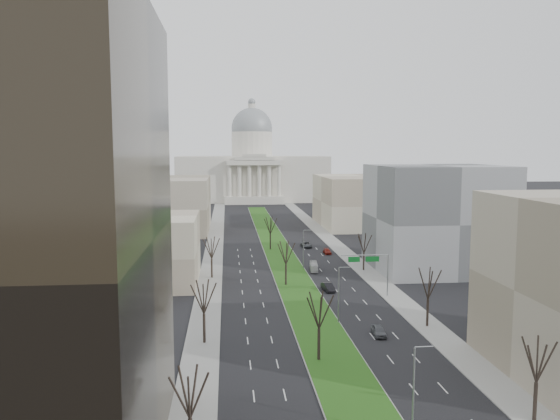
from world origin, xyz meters
TOP-DOWN VIEW (x-y plane):
  - ground at (0.00, 120.00)m, footprint 600.00×600.00m
  - median at (0.00, 118.99)m, footprint 8.00×222.03m
  - sidewalk_left at (-17.50, 95.00)m, footprint 5.00×330.00m
  - sidewalk_right at (17.50, 95.00)m, footprint 5.00×330.00m
  - capitol at (0.00, 269.59)m, footprint 80.00×46.00m
  - building_beige_left at (-33.00, 85.00)m, footprint 26.00×22.00m
  - building_grey_right at (34.00, 92.00)m, footprint 28.00×26.00m
  - building_far_left at (-35.00, 160.00)m, footprint 30.00×40.00m
  - building_far_right at (35.00, 165.00)m, footprint 30.00×40.00m
  - tree_left_near at (-17.20, 18.00)m, footprint 5.10×5.10m
  - tree_left_mid at (-17.20, 48.00)m, footprint 5.40×5.40m
  - tree_left_far at (-17.20, 88.00)m, footprint 5.28×5.28m
  - tree_right_near at (17.20, 22.00)m, footprint 5.16×5.16m
  - tree_right_mid at (17.20, 52.00)m, footprint 5.52×5.52m
  - tree_right_far at (17.20, 92.00)m, footprint 5.04×5.04m
  - tree_median_a at (-2.00, 40.00)m, footprint 5.40×5.40m
  - tree_median_b at (-2.00, 80.00)m, footprint 5.40×5.40m
  - tree_median_c at (-2.00, 120.00)m, footprint 5.40×5.40m
  - streetlamp_median_a at (3.76, 20.00)m, footprint 1.90×0.20m
  - streetlamp_median_b at (3.76, 55.00)m, footprint 1.90×0.20m
  - streetlamp_median_c at (3.76, 95.00)m, footprint 1.90×0.20m
  - mast_arm_signs at (13.49, 70.03)m, footprint 9.12×0.24m
  - car_grey_near at (8.53, 48.79)m, footprint 2.06×4.48m
  - car_black at (5.75, 74.89)m, footprint 2.31×4.98m
  - car_red at (12.58, 112.71)m, footprint 1.80×4.38m
  - car_grey_far at (8.44, 122.87)m, footprint 2.80×5.66m
  - box_van at (5.84, 93.07)m, footprint 2.35×7.00m

SIDE VIEW (x-z plane):
  - ground at x=0.00m, z-range 0.00..0.00m
  - sidewalk_left at x=-17.50m, z-range 0.00..0.15m
  - sidewalk_right at x=17.50m, z-range 0.00..0.15m
  - median at x=0.00m, z-range 0.00..0.20m
  - car_red at x=12.58m, z-range 0.00..1.27m
  - car_grey_near at x=8.53m, z-range 0.00..1.49m
  - car_grey_far at x=8.44m, z-range 0.00..1.54m
  - car_black at x=5.75m, z-range 0.00..1.58m
  - box_van at x=5.84m, z-range 0.00..1.91m
  - streetlamp_median_a at x=3.76m, z-range 0.23..9.39m
  - streetlamp_median_b at x=3.76m, z-range 0.23..9.39m
  - streetlamp_median_c at x=3.76m, z-range 0.23..9.39m
  - mast_arm_signs at x=13.49m, z-range 2.06..10.15m
  - tree_right_far at x=17.20m, z-range 1.99..11.07m
  - tree_left_near at x=-17.20m, z-range 2.02..11.20m
  - tree_right_near at x=17.20m, z-range 2.04..11.33m
  - tree_left_far at x=-17.20m, z-range 2.09..11.59m
  - tree_left_mid at x=-17.20m, z-range 2.14..11.86m
  - tree_median_a at x=-2.00m, z-range 2.14..11.86m
  - tree_median_b at x=-2.00m, z-range 2.14..11.86m
  - tree_median_c at x=-2.00m, z-range 2.14..11.86m
  - building_beige_left at x=-33.00m, z-range 0.00..14.00m
  - tree_right_mid at x=17.20m, z-range 2.19..12.12m
  - building_far_left at x=-35.00m, z-range 0.00..18.00m
  - building_far_right at x=35.00m, z-range 0.00..18.00m
  - building_grey_right at x=34.00m, z-range 0.00..24.00m
  - capitol at x=0.00m, z-range -11.19..43.81m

